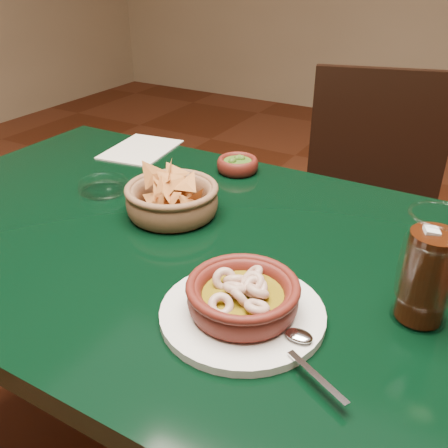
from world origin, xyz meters
The scene contains 8 objects.
dining_table centered at (0.00, 0.00, 0.65)m, with size 1.20×0.80×0.75m.
dining_chair centered at (0.23, 0.71, 0.51)m, with size 0.53×0.53×0.93m.
shrimp_plate centered at (0.25, -0.16, 0.78)m, with size 0.31×0.24×0.07m.
chip_basket centered at (-0.02, 0.06, 0.78)m, with size 0.22×0.22×0.13m.
guacamole_ramekin centered at (-0.02, 0.32, 0.77)m, with size 0.12×0.12×0.04m.
cola_drink centered at (0.47, -0.03, 0.83)m, with size 0.17×0.17×0.19m.
glass_ashtray centered at (-0.22, 0.07, 0.76)m, with size 0.12×0.12×0.03m.
paper_menu centered at (-0.31, 0.32, 0.75)m, with size 0.18×0.22×0.00m.
Camera 1 is at (0.51, -0.66, 1.22)m, focal length 40.00 mm.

